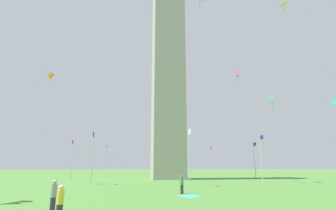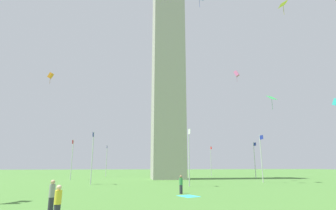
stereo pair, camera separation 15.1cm
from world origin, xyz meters
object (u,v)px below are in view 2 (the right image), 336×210
person_yellow_shirt (58,204)px  kite_green_diamond (272,98)px  flagpole_n (189,154)px  flagpole_s (158,160)px  flagpole_e (255,158)px  kite_cyan_box (336,102)px  flagpole_w (72,157)px  kite_orange_box (51,76)px  flagpole_ne (261,156)px  picnic_blanket_near_first_person (189,196)px  person_gray_shirt (52,196)px  kite_pink_box (237,74)px  flagpole_se (211,159)px  person_green_shirt (181,185)px  kite_yellow_diamond (283,5)px  obelisk_monument (168,42)px  flagpole_nw (92,155)px  flagpole_sw (107,159)px

person_yellow_shirt → kite_green_diamond: 37.74m
flagpole_n → flagpole_s: size_ratio=1.00×
flagpole_e → kite_cyan_box: kite_cyan_box is taller
flagpole_e → flagpole_w: 35.98m
kite_green_diamond → kite_orange_box: 34.61m
flagpole_ne → picnic_blanket_near_first_person: (15.74, -15.25, -4.01)m
flagpole_n → person_gray_shirt: 20.99m
kite_green_diamond → kite_pink_box: (-4.29, -3.83, 5.53)m
flagpole_se → person_green_shirt: flagpole_se is taller
flagpole_se → person_yellow_shirt: size_ratio=4.38×
flagpole_ne → flagpole_s: same height
kite_yellow_diamond → obelisk_monument: bearing=-166.9°
picnic_blanket_near_first_person → kite_pink_box: bearing=144.8°
flagpole_w → flagpole_nw: bearing=22.5°
flagpole_sw → obelisk_monument: bearing=45.1°
flagpole_sw → kite_pink_box: kite_pink_box is taller
person_yellow_shirt → kite_pink_box: size_ratio=0.77×
kite_green_diamond → obelisk_monument: bearing=-131.7°
flagpole_n → flagpole_se: size_ratio=1.00×
flagpole_se → person_yellow_shirt: 55.90m
flagpole_n → kite_yellow_diamond: bearing=30.0°
flagpole_ne → flagpole_w: size_ratio=1.00×
flagpole_s → kite_green_diamond: (31.30, 14.99, 9.18)m
flagpole_nw → kite_cyan_box: 36.81m
kite_pink_box → kite_orange_box: bearing=-83.8°
flagpole_se → flagpole_s: bearing=-112.5°
kite_green_diamond → flagpole_se: bearing=-175.0°
picnic_blanket_near_first_person → flagpole_se: bearing=159.7°
person_green_shirt → person_gray_shirt: size_ratio=0.94×
person_green_shirt → person_yellow_shirt: 13.93m
flagpole_nw → person_gray_shirt: 22.52m
flagpole_n → flagpole_w: 25.44m
person_gray_shirt → person_yellow_shirt: 3.04m
flagpole_e → flagpole_se: same height
picnic_blanket_near_first_person → flagpole_w: bearing=-151.5°
person_green_shirt → kite_cyan_box: 29.48m
flagpole_ne → kite_yellow_diamond: size_ratio=5.21×
kite_yellow_diamond → kite_orange_box: kite_yellow_diamond is taller
obelisk_monument → flagpole_ne: obelisk_monument is taller
obelisk_monument → flagpole_w: 30.47m
flagpole_ne → flagpole_n: bearing=-67.5°
obelisk_monument → flagpole_s: bearing=180.0°
flagpole_n → kite_green_diamond: bearing=107.3°
flagpole_s → flagpole_w: (17.99, -17.99, 0.00)m
flagpole_s → flagpole_nw: size_ratio=1.00×
obelisk_monument → picnic_blanket_near_first_person: obelisk_monument is taller
person_green_shirt → person_yellow_shirt: bearing=149.1°
flagpole_e → flagpole_sw: same height
obelisk_monument → flagpole_e: 30.47m
flagpole_se → picnic_blanket_near_first_person: bearing=-20.3°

